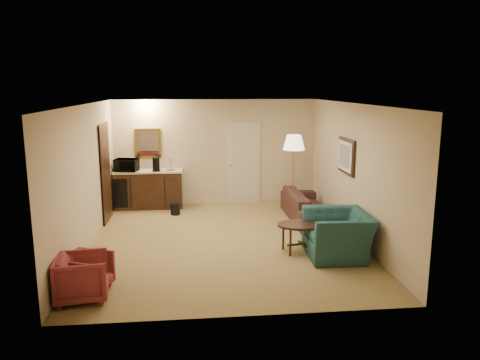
# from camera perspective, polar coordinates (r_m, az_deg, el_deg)

# --- Properties ---
(ground) EXTENTS (6.00, 6.00, 0.00)m
(ground) POSITION_cam_1_polar(r_m,az_deg,el_deg) (9.04, -1.86, -7.45)
(ground) COLOR olive
(ground) RESTS_ON ground
(room_walls) EXTENTS (5.02, 6.01, 2.61)m
(room_walls) POSITION_cam_1_polar(r_m,az_deg,el_deg) (9.40, -2.86, 4.02)
(room_walls) COLOR #C7B895
(room_walls) RESTS_ON ground
(wetbar_cabinet) EXTENTS (1.64, 0.58, 0.92)m
(wetbar_cabinet) POSITION_cam_1_polar(r_m,az_deg,el_deg) (11.57, -11.05, -1.09)
(wetbar_cabinet) COLOR #382012
(wetbar_cabinet) RESTS_ON ground
(sofa) EXTENTS (0.63, 2.13, 0.83)m
(sofa) POSITION_cam_1_polar(r_m,az_deg,el_deg) (10.47, 8.31, -2.57)
(sofa) COLOR black
(sofa) RESTS_ON ground
(teal_armchair) EXTENTS (0.81, 1.22, 1.05)m
(teal_armchair) POSITION_cam_1_polar(r_m,az_deg,el_deg) (8.31, 11.87, -5.63)
(teal_armchair) COLOR #1D474A
(teal_armchair) RESTS_ON ground
(rose_chair_near) EXTENTS (0.75, 0.77, 0.62)m
(rose_chair_near) POSITION_cam_1_polar(r_m,az_deg,el_deg) (7.21, -18.25, -10.46)
(rose_chair_near) COLOR maroon
(rose_chair_near) RESTS_ON ground
(rose_chair_far) EXTENTS (0.73, 0.77, 0.71)m
(rose_chair_far) POSITION_cam_1_polar(r_m,az_deg,el_deg) (6.95, -18.73, -10.94)
(rose_chair_far) COLOR maroon
(rose_chair_far) RESTS_ON ground
(coffee_table) EXTENTS (0.99, 0.74, 0.52)m
(coffee_table) POSITION_cam_1_polar(r_m,az_deg,el_deg) (8.50, 7.58, -6.95)
(coffee_table) COLOR black
(coffee_table) RESTS_ON ground
(floor_lamp) EXTENTS (0.55, 0.55, 1.85)m
(floor_lamp) POSITION_cam_1_polar(r_m,az_deg,el_deg) (10.74, 6.50, 0.62)
(floor_lamp) COLOR gold
(floor_lamp) RESTS_ON ground
(waste_bin) EXTENTS (0.26, 0.26, 0.27)m
(waste_bin) POSITION_cam_1_polar(r_m,az_deg,el_deg) (10.91, -7.90, -3.50)
(waste_bin) COLOR black
(waste_bin) RESTS_ON ground
(microwave) EXTENTS (0.59, 0.40, 0.36)m
(microwave) POSITION_cam_1_polar(r_m,az_deg,el_deg) (11.47, -13.68, 1.95)
(microwave) COLOR black
(microwave) RESTS_ON wetbar_cabinet
(coffee_maker) EXTENTS (0.21, 0.21, 0.32)m
(coffee_maker) POSITION_cam_1_polar(r_m,az_deg,el_deg) (11.32, -10.19, 1.87)
(coffee_maker) COLOR black
(coffee_maker) RESTS_ON wetbar_cabinet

